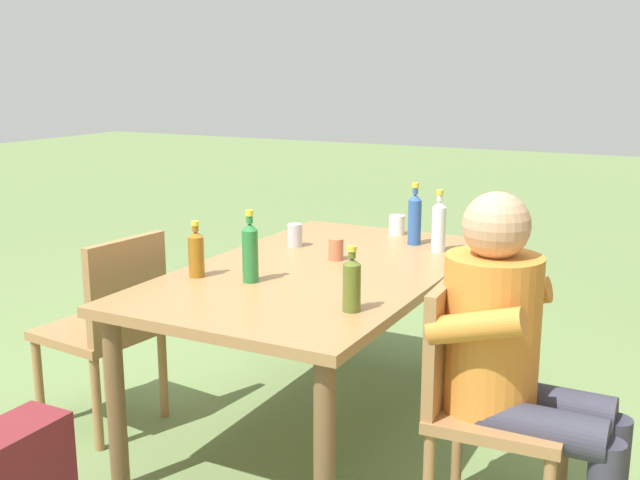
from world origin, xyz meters
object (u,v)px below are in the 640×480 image
(bottle_amber, at_px, (196,253))
(cup_white, at_px, (397,225))
(chair_near_right, at_px, (110,322))
(bottle_clear, at_px, (439,225))
(cup_steel, at_px, (295,235))
(bottle_olive, at_px, (352,283))
(dining_table, at_px, (320,285))
(bottle_blue, at_px, (415,218))
(person_in_white_shirt, at_px, (514,351))
(bottle_green, at_px, (250,251))
(chair_far_right, at_px, (478,393))
(cup_terracotta, at_px, (336,249))

(bottle_amber, bearing_deg, cup_white, 159.54)
(chair_near_right, height_order, cup_white, chair_near_right)
(bottle_clear, relative_size, cup_steel, 2.65)
(bottle_clear, xyz_separation_m, bottle_olive, (0.99, 0.02, -0.02))
(dining_table, height_order, bottle_olive, bottle_olive)
(bottle_blue, xyz_separation_m, cup_white, (-0.17, -0.16, -0.08))
(bottle_blue, xyz_separation_m, bottle_amber, (0.95, -0.58, -0.03))
(person_in_white_shirt, height_order, bottle_blue, person_in_white_shirt)
(bottle_olive, relative_size, cup_white, 2.36)
(bottle_green, relative_size, bottle_clear, 1.01)
(chair_far_right, bearing_deg, cup_terracotta, -124.37)
(chair_far_right, relative_size, cup_terracotta, 9.13)
(chair_far_right, bearing_deg, chair_near_right, -89.85)
(chair_far_right, relative_size, bottle_green, 3.01)
(chair_near_right, bearing_deg, bottle_amber, 96.49)
(bottle_amber, height_order, cup_steel, bottle_amber)
(person_in_white_shirt, distance_m, bottle_amber, 1.31)
(dining_table, relative_size, chair_far_right, 2.03)
(chair_near_right, xyz_separation_m, cup_terracotta, (-0.56, 0.81, 0.29))
(dining_table, bearing_deg, chair_near_right, -63.43)
(dining_table, height_order, bottle_blue, bottle_blue)
(person_in_white_shirt, height_order, cup_white, person_in_white_shirt)
(cup_white, bearing_deg, cup_steel, -35.03)
(person_in_white_shirt, bearing_deg, bottle_amber, -91.80)
(bottle_blue, xyz_separation_m, cup_terracotta, (0.44, -0.20, -0.08))
(bottle_olive, bearing_deg, bottle_blue, -170.86)
(dining_table, distance_m, cup_terracotta, 0.20)
(chair_near_right, distance_m, cup_white, 1.48)
(bottle_clear, bearing_deg, dining_table, -34.16)
(cup_white, bearing_deg, bottle_olive, 14.85)
(chair_near_right, bearing_deg, cup_steel, 143.23)
(bottle_green, bearing_deg, cup_white, 170.36)
(bottle_clear, xyz_separation_m, cup_terracotta, (0.36, -0.35, -0.08))
(dining_table, bearing_deg, cup_steel, -135.79)
(chair_near_right, distance_m, cup_terracotta, 1.03)
(bottle_clear, xyz_separation_m, cup_steel, (0.22, -0.64, -0.07))
(dining_table, relative_size, chair_near_right, 2.03)
(chair_far_right, distance_m, cup_terracotta, 1.03)
(bottle_clear, height_order, bottle_olive, bottle_clear)
(chair_near_right, relative_size, cup_terracotta, 9.13)
(chair_far_right, relative_size, bottle_clear, 3.03)
(cup_white, distance_m, cup_steel, 0.57)
(chair_far_right, bearing_deg, bottle_green, -94.89)
(bottle_amber, distance_m, cup_white, 1.20)
(bottle_blue, distance_m, cup_terracotta, 0.49)
(cup_terracotta, bearing_deg, cup_white, 176.22)
(chair_far_right, bearing_deg, bottle_olive, -80.61)
(bottle_blue, bearing_deg, person_in_white_shirt, 36.03)
(bottle_olive, height_order, cup_white, bottle_olive)
(chair_far_right, distance_m, chair_near_right, 1.63)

